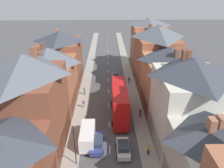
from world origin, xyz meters
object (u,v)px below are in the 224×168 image
object	(u,v)px
delivery_van	(88,136)
pedestrian_mid_left	(140,112)
car_parked_left_a	(97,143)
pedestrian_near_right	(149,149)
street_lamp	(75,143)
pedestrian_far_left	(84,91)
double_decker_bus_lead	(119,101)
car_near_blue	(123,148)
pedestrian_far_right	(129,80)
car_near_silver	(116,76)
pedestrian_mid_right	(84,103)

from	to	relation	value
delivery_van	pedestrian_mid_left	size ratio (longest dim) A/B	3.23
car_parked_left_a	pedestrian_near_right	distance (m)	7.10
delivery_van	street_lamp	world-z (taller)	street_lamp
pedestrian_far_left	double_decker_bus_lead	bearing A→B (deg)	-48.94
car_parked_left_a	street_lamp	world-z (taller)	street_lamp
car_near_blue	car_parked_left_a	distance (m)	3.76
pedestrian_mid_left	pedestrian_near_right	bearing A→B (deg)	-91.28
car_near_blue	pedestrian_far_right	xyz separation A→B (m)	(2.92, 22.26, 0.23)
car_near_blue	pedestrian_far_left	xyz separation A→B (m)	(-6.69, 16.89, 0.23)
double_decker_bus_lead	delivery_van	xyz separation A→B (m)	(-4.89, -7.15, -1.48)
pedestrian_near_right	delivery_van	bearing A→B (deg)	162.59
car_near_blue	pedestrian_near_right	world-z (taller)	pedestrian_near_right
pedestrian_near_right	pedestrian_far_left	size ratio (longest dim) A/B	1.00
car_near_blue	pedestrian_near_right	bearing A→B (deg)	-8.56
pedestrian_mid_left	street_lamp	size ratio (longest dim) A/B	0.29
double_decker_bus_lead	delivery_van	size ratio (longest dim) A/B	2.08
double_decker_bus_lead	car_near_silver	world-z (taller)	double_decker_bus_lead
car_near_blue	delivery_van	world-z (taller)	delivery_van
street_lamp	car_near_silver	bearing A→B (deg)	77.42
double_decker_bus_lead	street_lamp	world-z (taller)	street_lamp
car_near_blue	street_lamp	distance (m)	6.78
car_near_silver	pedestrian_far_left	xyz separation A→B (m)	(-6.69, -8.37, 0.21)
pedestrian_mid_right	pedestrian_far_left	xyz separation A→B (m)	(-0.30, 5.14, 0.00)
pedestrian_mid_right	pedestrian_far_right	distance (m)	14.03
car_near_silver	car_parked_left_a	distance (m)	24.44
pedestrian_near_right	car_near_silver	bearing A→B (deg)	97.33
delivery_van	street_lamp	size ratio (longest dim) A/B	0.95
car_near_silver	pedestrian_mid_left	bearing A→B (deg)	-78.15
car_near_blue	delivery_van	bearing A→B (deg)	157.03
car_near_blue	pedestrian_mid_left	bearing A→B (deg)	67.53
car_parked_left_a	pedestrian_near_right	xyz separation A→B (m)	(6.92, -1.59, 0.23)
car_near_blue	delivery_van	xyz separation A→B (m)	(-4.90, 2.08, 0.53)
pedestrian_near_right	pedestrian_mid_left	size ratio (longest dim) A/B	1.00
pedestrian_near_right	pedestrian_mid_right	distance (m)	15.63
car_near_silver	delivery_van	xyz separation A→B (m)	(-4.90, -23.19, 0.51)
car_near_silver	pedestrian_near_right	xyz separation A→B (m)	(3.32, -25.76, 0.21)
car_near_silver	pedestrian_mid_right	world-z (taller)	pedestrian_mid_right
street_lamp	pedestrian_far_right	bearing A→B (deg)	69.60
pedestrian_far_left	car_parked_left_a	bearing A→B (deg)	-78.92
car_parked_left_a	pedestrian_mid_left	distance (m)	10.27
pedestrian_far_right	delivery_van	bearing A→B (deg)	-111.18
double_decker_bus_lead	pedestrian_mid_left	size ratio (longest dim) A/B	6.71
double_decker_bus_lead	pedestrian_near_right	bearing A→B (deg)	-71.12
pedestrian_far_left	street_lamp	bearing A→B (deg)	-88.04
delivery_van	pedestrian_near_right	xyz separation A→B (m)	(8.22, -2.58, -0.30)
delivery_van	pedestrian_far_right	world-z (taller)	delivery_van
pedestrian_mid_right	street_lamp	world-z (taller)	street_lamp
pedestrian_far_right	car_parked_left_a	bearing A→B (deg)	-107.12
pedestrian_far_left	pedestrian_far_right	world-z (taller)	same
car_parked_left_a	pedestrian_near_right	size ratio (longest dim) A/B	2.79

